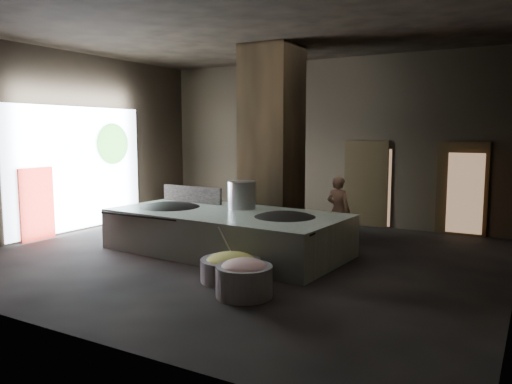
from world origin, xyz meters
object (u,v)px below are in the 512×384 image
Objects in this scene: wok_left at (170,212)px; hearth_platform at (226,232)px; stock_pot at (242,196)px; meat_basin at (244,281)px; wok_right at (285,222)px; veg_basin at (231,270)px; cook at (338,211)px.

hearth_platform is at bearing 1.97° from wok_left.
stock_pot is 3.43m from meat_basin.
stock_pot is at bearing 158.96° from wok_right.
wok_right is at bearing 2.05° from wok_left.
wok_right reaches higher than veg_basin.
meat_basin is at bearing -34.11° from wok_left.
wok_right reaches higher than hearth_platform.
wok_right is at bearing 101.26° from meat_basin.
hearth_platform is 3.20× the size of cook.
meat_basin is (0.46, -2.31, -0.51)m from wok_right.
wok_left is at bearing 39.09° from cook.
hearth_platform is 1.39m from wok_right.
stock_pot is (0.05, 0.55, 0.70)m from hearth_platform.
cook is at bearing 90.25° from meat_basin.
wok_left is 1.07× the size of wok_right.
cook reaches higher than hearth_platform.
wok_left reaches higher than hearth_platform.
cook is (1.79, 1.84, 0.34)m from hearth_platform.
wok_left is at bearing -174.43° from hearth_platform.
stock_pot is (1.50, 0.60, 0.38)m from wok_left.
wok_left is at bearing 145.89° from meat_basin.
wok_left is 2.42× the size of stock_pot.
stock_pot reaches higher than meat_basin.
stock_pot reaches higher than wok_right.
cook reaches higher than wok_left.
veg_basin is at bearing -31.61° from wok_left.
meat_basin is (1.81, -2.26, -0.19)m from hearth_platform.
hearth_platform is at bearing 125.36° from veg_basin.
meat_basin is (3.26, -2.21, -0.51)m from wok_left.
stock_pot is 0.42× the size of cook.
hearth_platform is at bearing 54.59° from cook.
veg_basin is at bearing -95.39° from wok_right.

